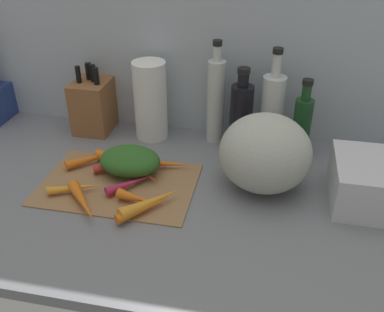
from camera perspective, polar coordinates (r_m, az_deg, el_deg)
name	(u,v)px	position (r cm, az deg, el deg)	size (l,w,h in cm)	color
ground_plane	(145,192)	(120.91, -6.20, -4.82)	(170.00, 80.00, 3.00)	slate
wall_back	(175,40)	(140.47, -2.22, 15.01)	(170.00, 3.00, 60.00)	#ADB7C1
cutting_board	(118,184)	(122.14, -9.70, -3.61)	(42.65, 28.66, 0.80)	#997047
carrot_0	(143,209)	(109.40, -6.43, -6.93)	(2.54, 2.54, 15.08)	orange
carrot_1	(129,184)	(118.60, -8.31, -3.65)	(2.63, 2.63, 13.58)	#B2264C
carrot_2	(83,202)	(113.87, -14.25, -5.88)	(3.24, 3.24, 16.88)	orange
carrot_3	(94,158)	(131.72, -12.77, -0.25)	(2.69, 2.69, 17.22)	orange
carrot_4	(137,198)	(112.72, -7.23, -5.55)	(2.95, 2.95, 10.25)	orange
carrot_5	(76,188)	(120.22, -15.12, -4.08)	(2.30, 2.30, 14.79)	orange
carrot_6	(119,165)	(127.21, -9.65, -1.18)	(2.42, 2.42, 14.59)	red
carrot_7	(166,164)	(126.32, -3.50, -1.04)	(2.26, 2.26, 15.98)	orange
carrot_8	(119,160)	(128.92, -9.65, -0.50)	(3.18, 3.18, 15.30)	orange
carrot_9	(151,202)	(110.65, -5.43, -6.06)	(3.45, 3.45, 17.90)	orange
carrot_10	(148,161)	(128.06, -5.87, -0.71)	(2.10, 2.10, 16.06)	red
carrot_11	(142,172)	(123.04, -6.58, -2.17)	(2.30, 2.30, 14.15)	red
carrot_greens_pile	(130,161)	(124.00, -8.21, -0.61)	(17.50, 13.46, 7.40)	#2D6023
winter_squash	(265,153)	(115.77, 9.63, 0.35)	(24.54, 22.87, 21.43)	#B2B7A8
knife_block	(93,105)	(148.90, -12.93, 6.56)	(11.70, 13.55, 22.84)	brown
paper_towel_roll	(150,101)	(139.88, -5.51, 7.30)	(10.58, 10.58, 25.60)	white
bottle_0	(216,100)	(136.60, 3.16, 7.42)	(5.57, 5.57, 33.05)	silver
bottle_1	(241,115)	(134.37, 6.50, 5.40)	(7.06, 7.06, 26.25)	black
bottle_2	(272,112)	(133.85, 10.48, 5.77)	(7.01, 7.01, 32.58)	silver
bottle_3	(302,125)	(133.85, 14.30, 4.02)	(5.53, 5.53, 24.54)	#19421E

